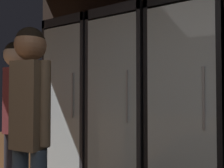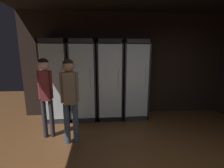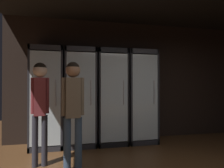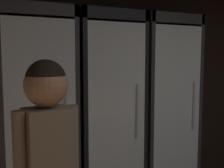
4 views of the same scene
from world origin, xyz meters
The scene contains 4 objects.
wall_back centered at (0.00, 3.03, 1.40)m, with size 6.00×0.06×2.80m, color black.
cooler_left centered at (-1.35, 2.73, 1.01)m, with size 0.64×0.60×2.06m.
cooler_center centered at (-0.67, 2.73, 1.00)m, with size 0.64×0.60×2.06m.
cooler_right centered at (0.00, 2.73, 1.02)m, with size 0.64×0.60×2.06m.
Camera 4 is at (-1.78, 0.19, 1.65)m, focal length 44.78 mm.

